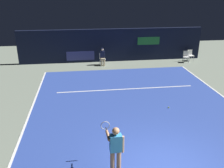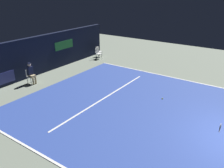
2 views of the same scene
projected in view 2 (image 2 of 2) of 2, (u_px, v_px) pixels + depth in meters
The scene contains 10 objects.
ground_plane at pixel (138, 108), 11.62m from camera, with size 29.93×29.93×0.00m, color gray.
court_surface at pixel (138, 108), 11.62m from camera, with size 10.26×11.62×0.01m, color #2D479E.
line_sideline_left at pixel (174, 78), 15.48m from camera, with size 0.10×11.62×0.01m, color white.
line_sideline_right at pixel (64, 168), 7.76m from camera, with size 0.10×11.62×0.01m, color white.
line_service at pixel (105, 98), 12.68m from camera, with size 8.01×0.10×0.01m, color white.
back_wall at pixel (31, 57), 15.38m from camera, with size 14.67×0.33×2.60m.
line_judge_on_chair at pixel (31, 73), 14.38m from camera, with size 0.45×0.54×1.32m.
courtside_chair_near at pixel (98, 53), 19.52m from camera, with size 0.50×0.48×0.88m.
courtside_chair_far at pixel (98, 51), 20.12m from camera, with size 0.47×0.45×0.88m.
tennis_ball at pixel (162, 98), 12.53m from camera, with size 0.07×0.07×0.07m, color #CCE033.
Camera 2 is at (-9.17, 0.04, 5.60)m, focal length 37.21 mm.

